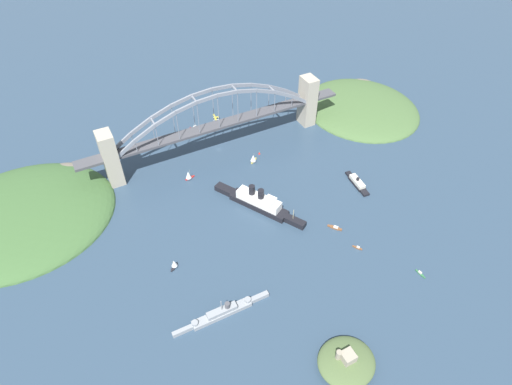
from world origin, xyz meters
TOP-DOWN VIEW (x-y plane):
  - ground_plane at (0.00, 0.00)m, footprint 1400.00×1400.00m
  - harbor_arch_bridge at (-0.00, 0.00)m, footprint 263.17×17.86m
  - headland_west_shore at (-171.91, 4.09)m, footprint 121.83×132.06m
  - headland_east_shore at (180.94, 7.58)m, footprint 152.16×137.51m
  - ocean_liner at (2.58, 88.98)m, footprint 49.67×80.42m
  - naval_cruiser at (71.74, 168.46)m, footprint 70.50×6.81m
  - harbor_ferry_steamer at (-89.47, 104.79)m, footprint 9.24×33.99m
  - fort_island_mid_harbor at (18.95, 235.66)m, footprint 36.46×33.84m
  - seaplane_taxiing_near_bridge at (-18.25, -49.62)m, footprint 7.42×12.07m
  - seaplane_second_in_formation at (10.89, -40.41)m, footprint 10.76×9.68m
  - small_boat_0 at (-41.28, 139.16)m, footprint 8.60×10.71m
  - small_boat_1 at (-44.70, 164.38)m, footprint 5.13×7.18m
  - small_boat_2 at (42.01, 27.53)m, footprint 9.54×6.24m
  - small_boat_3 at (87.30, 115.53)m, footprint 7.45×6.89m
  - small_boat_4 at (-70.70, 205.25)m, footprint 2.08×9.16m
  - small_boat_5 at (-21.34, 33.05)m, footprint 8.91×7.64m
  - channel_marker_buoy at (-32.13, 24.98)m, footprint 2.20×2.20m

SIDE VIEW (x-z plane):
  - ground_plane at x=0.00m, z-range 0.00..0.00m
  - headland_west_shore at x=-171.91m, z-range -10.08..10.08m
  - headland_east_shore at x=180.94m, z-range -11.83..11.83m
  - small_boat_4 at x=-70.70m, z-range -0.33..1.86m
  - small_boat_1 at x=-44.70m, z-range -0.32..1.91m
  - small_boat_0 at x=-41.28m, z-range -0.31..1.95m
  - channel_marker_buoy at x=-32.13m, z-range -0.26..2.49m
  - seaplane_taxiing_near_bridge at x=-18.25m, z-range -0.47..4.19m
  - harbor_ferry_steamer at x=-89.47m, z-range -1.52..6.00m
  - seaplane_second_in_formation at x=10.89m, z-range -0.30..4.88m
  - naval_cruiser at x=71.74m, z-range -5.56..11.12m
  - small_boat_3 at x=87.30m, z-range -0.30..8.09m
  - small_boat_5 at x=-21.34m, z-range -0.32..9.10m
  - fort_island_mid_harbor at x=18.95m, z-range -3.05..12.25m
  - small_boat_2 at x=42.01m, z-range -0.35..9.55m
  - ocean_liner at x=2.58m, z-range -4.47..16.44m
  - harbor_arch_bridge at x=0.00m, z-range -4.05..61.12m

